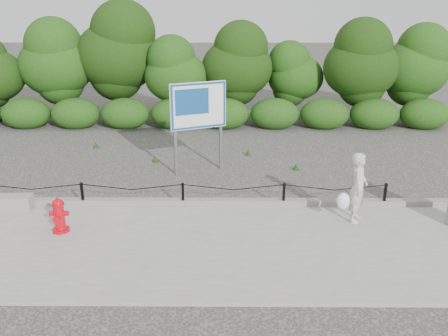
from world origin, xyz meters
TOP-DOWN VIEW (x-y plane):
  - ground at (0.00, 0.00)m, footprint 90.00×90.00m
  - sidewalk at (0.00, -2.00)m, footprint 14.00×4.00m
  - curb at (0.00, 0.05)m, footprint 14.00×0.22m
  - chain_barrier at (0.00, 0.00)m, footprint 10.06×0.06m
  - treeline at (-0.02, 8.99)m, footprint 20.06×3.66m
  - fire_hydrant at (-2.59, -1.41)m, footprint 0.42×0.42m
  - pedestrian at (4.06, -0.82)m, footprint 0.79×0.70m
  - concrete_block at (-4.22, -0.25)m, footprint 1.10×0.41m
  - advertising_sign at (0.26, 2.62)m, footprint 1.58×0.74m

SIDE VIEW (x-z plane):
  - ground at x=0.00m, z-range 0.00..0.00m
  - sidewalk at x=0.00m, z-range 0.00..0.08m
  - curb at x=0.00m, z-range 0.08..0.22m
  - concrete_block at x=-4.22m, z-range 0.08..0.43m
  - chain_barrier at x=0.00m, z-range 0.16..0.76m
  - fire_hydrant at x=-2.59m, z-range 0.06..0.87m
  - pedestrian at x=4.06m, z-range 0.06..1.71m
  - advertising_sign at x=0.26m, z-range 0.56..3.27m
  - treeline at x=-0.02m, z-range 0.04..4.83m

